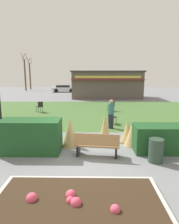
% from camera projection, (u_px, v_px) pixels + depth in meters
% --- Properties ---
extents(ground_plane, '(80.00, 80.00, 0.00)m').
position_uv_depth(ground_plane, '(83.00, 157.00, 7.62)').
color(ground_plane, slate).
extents(lawn_patch, '(36.00, 12.00, 0.01)m').
position_uv_depth(lawn_patch, '(88.00, 112.00, 16.69)').
color(lawn_patch, '#446B33').
rests_on(lawn_patch, ground_plane).
extents(flower_bed, '(4.20, 2.12, 0.33)m').
position_uv_depth(flower_bed, '(78.00, 200.00, 4.85)').
color(flower_bed, beige).
rests_on(flower_bed, ground_plane).
extents(park_bench, '(1.75, 0.72, 0.95)m').
position_uv_depth(park_bench, '(97.00, 145.00, 7.53)').
color(park_bench, '#9E7547').
rests_on(park_bench, ground_plane).
extents(hedge_left, '(2.39, 1.10, 1.34)m').
position_uv_depth(hedge_left, '(31.00, 136.00, 7.97)').
color(hedge_left, '#1E4C23').
rests_on(hedge_left, ground_plane).
extents(hedge_right, '(2.15, 1.10, 1.09)m').
position_uv_depth(hedge_right, '(160.00, 138.00, 8.08)').
color(hedge_right, '#1E4C23').
rests_on(hedge_right, ground_plane).
extents(ornamental_grass_behind_left, '(0.73, 0.73, 1.26)m').
position_uv_depth(ornamental_grass_behind_left, '(70.00, 132.00, 8.64)').
color(ornamental_grass_behind_left, tan).
rests_on(ornamental_grass_behind_left, ground_plane).
extents(ornamental_grass_behind_right, '(0.57, 0.57, 1.26)m').
position_uv_depth(ornamental_grass_behind_right, '(105.00, 127.00, 9.48)').
color(ornamental_grass_behind_right, tan).
rests_on(ornamental_grass_behind_right, ground_plane).
extents(ornamental_grass_behind_center, '(0.62, 0.62, 1.01)m').
position_uv_depth(ornamental_grass_behind_center, '(127.00, 132.00, 9.17)').
color(ornamental_grass_behind_center, tan).
rests_on(ornamental_grass_behind_center, ground_plane).
extents(ornamental_grass_behind_far, '(0.74, 0.74, 1.15)m').
position_uv_depth(ornamental_grass_behind_far, '(133.00, 133.00, 8.68)').
color(ornamental_grass_behind_far, tan).
rests_on(ornamental_grass_behind_far, ground_plane).
extents(trash_bin, '(0.52, 0.52, 0.86)m').
position_uv_depth(trash_bin, '(156.00, 150.00, 7.11)').
color(trash_bin, '#2D4233').
rests_on(trash_bin, ground_plane).
extents(food_kiosk, '(9.13, 4.84, 3.52)m').
position_uv_depth(food_kiosk, '(107.00, 84.00, 26.22)').
color(food_kiosk, '#594C47').
rests_on(food_kiosk, ground_plane).
extents(cafe_chair_west, '(0.61, 0.61, 0.89)m').
position_uv_depth(cafe_chair_west, '(112.00, 105.00, 16.83)').
color(cafe_chair_west, black).
rests_on(cafe_chair_west, ground_plane).
extents(cafe_chair_east, '(0.62, 0.62, 0.89)m').
position_uv_depth(cafe_chair_east, '(40.00, 106.00, 16.37)').
color(cafe_chair_east, black).
rests_on(cafe_chair_east, ground_plane).
extents(cafe_chair_center, '(0.55, 0.55, 0.89)m').
position_uv_depth(cafe_chair_center, '(111.00, 116.00, 12.54)').
color(cafe_chair_center, black).
rests_on(cafe_chair_center, ground_plane).
extents(person_strolling, '(0.34, 0.34, 1.69)m').
position_uv_depth(person_strolling, '(111.00, 114.00, 11.43)').
color(person_strolling, '#23232D').
rests_on(person_strolling, ground_plane).
extents(parked_car_west_slot, '(4.35, 2.35, 1.20)m').
position_uv_depth(parked_car_west_slot, '(64.00, 88.00, 34.64)').
color(parked_car_west_slot, silver).
rests_on(parked_car_west_slot, ground_plane).
extents(tree_left_bg, '(0.91, 0.96, 6.33)m').
position_uv_depth(tree_left_bg, '(30.00, 75.00, 40.62)').
color(tree_left_bg, brown).
rests_on(tree_left_bg, ground_plane).
extents(tree_right_bg, '(0.91, 0.96, 6.85)m').
position_uv_depth(tree_right_bg, '(25.00, 74.00, 37.32)').
color(tree_right_bg, brown).
rests_on(tree_right_bg, ground_plane).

